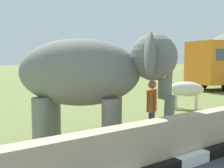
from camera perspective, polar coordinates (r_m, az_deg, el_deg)
barrier_parapet at (r=4.46m, az=-8.33°, el=-17.20°), size 28.00×0.36×1.00m
elephant at (r=6.67m, az=-4.06°, el=2.19°), size 3.90×3.74×2.85m
person_handler at (r=7.24m, az=8.60°, el=-4.94°), size 0.57×0.50×1.66m
cow_near at (r=12.31m, az=15.52°, el=-1.15°), size 1.44×1.78×1.23m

